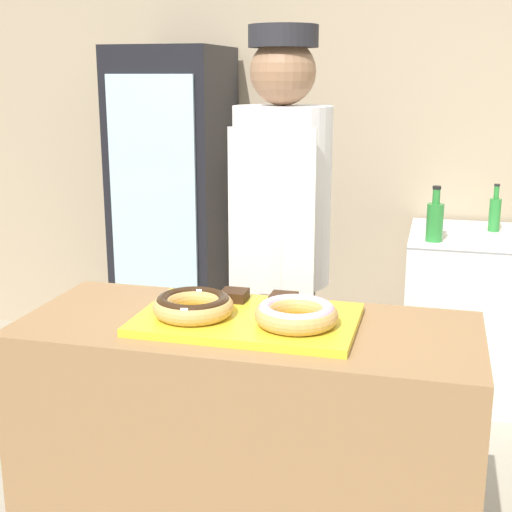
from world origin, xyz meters
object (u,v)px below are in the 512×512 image
baker_person (281,258)px  brownie_back_right (283,299)px  donut_light_glaze (296,313)px  bottle_green (495,213)px  brownie_back_left (234,295)px  beverage_fridge (175,212)px  serving_tray (247,320)px  chest_freezer (499,315)px  bottle_green_b_b (435,220)px  donut_chocolate_glaze (193,305)px

baker_person → brownie_back_right: bearing=-76.5°
donut_light_glaze → bottle_green: bottle_green is taller
brownie_back_left → beverage_fridge: (-0.81, 1.60, -0.07)m
brownie_back_right → beverage_fridge: beverage_fridge is taller
serving_tray → brownie_back_left: brownie_back_left is taller
donut_light_glaze → bottle_green: 1.97m
donut_light_glaze → brownie_back_right: (-0.07, 0.17, -0.02)m
chest_freezer → bottle_green_b_b: bearing=-146.8°
brownie_back_left → bottle_green: (0.88, 1.69, -0.01)m
brownie_back_right → chest_freezer: size_ratio=0.09×
serving_tray → brownie_back_right: brownie_back_right is taller
serving_tray → baker_person: 0.61m
brownie_back_right → baker_person: size_ratio=0.04×
baker_person → serving_tray: bearing=-86.7°
bottle_green_b_b → beverage_fridge: bearing=171.0°
donut_light_glaze → bottle_green: (0.65, 1.86, -0.03)m
serving_tray → donut_chocolate_glaze: size_ratio=2.68×
beverage_fridge → bottle_green_b_b: bearing=-9.0°
chest_freezer → beverage_fridge: bearing=-179.8°
serving_tray → brownie_back_left: (-0.08, 0.13, 0.03)m
donut_light_glaze → baker_person: size_ratio=0.13×
donut_chocolate_glaze → beverage_fridge: bearing=112.4°
beverage_fridge → bottle_green: size_ratio=7.34×
serving_tray → baker_person: size_ratio=0.36×
bottle_green → beverage_fridge: bearing=-177.0°
donut_chocolate_glaze → serving_tray: bearing=14.6°
brownie_back_right → beverage_fridge: bearing=121.1°
bottle_green → bottle_green_b_b: bottle_green_b_b is taller
donut_chocolate_glaze → bottle_green: (0.96, 1.86, -0.03)m
brownie_back_left → brownie_back_right: same height
baker_person → chest_freezer: bearing=51.6°
donut_chocolate_glaze → donut_light_glaze: same height
serving_tray → beverage_fridge: 1.95m
brownie_back_left → chest_freezer: size_ratio=0.09×
brownie_back_right → baker_person: bearing=103.5°
serving_tray → bottle_green: bearing=66.2°
donut_chocolate_glaze → chest_freezer: bearing=60.4°
serving_tray → donut_light_glaze: bearing=-14.6°
bottle_green_b_b → serving_tray: bearing=-108.7°
donut_chocolate_glaze → bottle_green_b_b: (0.67, 1.55, -0.02)m
serving_tray → bottle_green: 1.99m
beverage_fridge → chest_freezer: bearing=0.2°
baker_person → chest_freezer: baker_person is taller
donut_light_glaze → bottle_green_b_b: size_ratio=0.90×
brownie_back_left → baker_person: (0.04, 0.48, 0.01)m
serving_tray → baker_person: (-0.04, 0.61, 0.03)m
donut_light_glaze → brownie_back_right: donut_light_glaze is taller
donut_chocolate_glaze → bottle_green: size_ratio=0.99×
brownie_back_right → donut_light_glaze: bearing=-66.6°
brownie_back_left → donut_light_glaze: bearing=-36.7°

